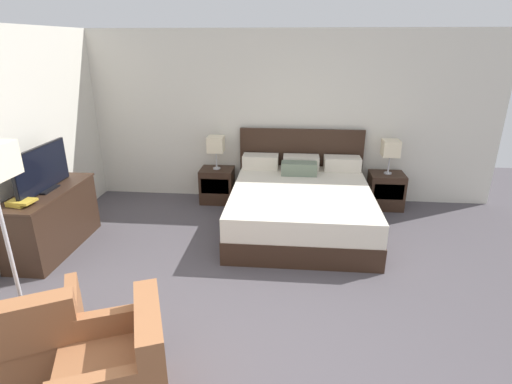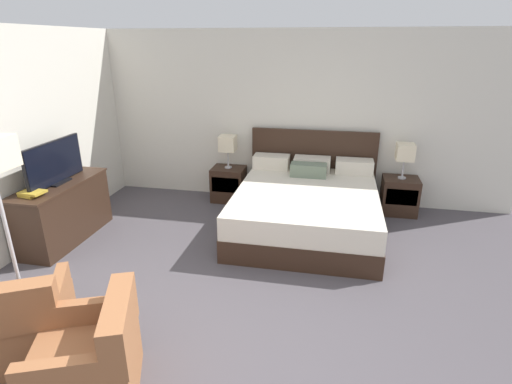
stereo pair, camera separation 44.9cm
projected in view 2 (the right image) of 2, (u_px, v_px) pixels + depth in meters
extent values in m
cube|color=silver|center=(284.00, 118.00, 5.98)|extent=(6.67, 0.06, 2.52)
cube|color=silver|center=(5.00, 147.00, 4.36)|extent=(0.06, 5.78, 2.52)
cube|color=#332116|center=(305.00, 221.00, 5.22)|extent=(1.79, 2.08, 0.28)
cube|color=beige|center=(306.00, 201.00, 5.12)|extent=(1.77, 2.06, 0.28)
cube|color=#332116|center=(313.00, 167.00, 6.05)|extent=(1.86, 0.05, 1.12)
cube|color=beige|center=(271.00, 162.00, 5.95)|extent=(0.52, 0.28, 0.20)
cube|color=beige|center=(312.00, 164.00, 5.84)|extent=(0.52, 0.28, 0.20)
cube|color=beige|center=(354.00, 166.00, 5.72)|extent=(0.52, 0.28, 0.20)
cube|color=slate|center=(308.00, 170.00, 5.60)|extent=(0.50, 0.22, 0.18)
cube|color=#332116|center=(229.00, 184.00, 6.21)|extent=(0.50, 0.41, 0.53)
cube|color=black|center=(225.00, 185.00, 6.00)|extent=(0.42, 0.01, 0.23)
cube|color=#332116|center=(399.00, 196.00, 5.74)|extent=(0.50, 0.41, 0.53)
cube|color=black|center=(402.00, 197.00, 5.53)|extent=(0.42, 0.01, 0.23)
cylinder|color=#B7B7BC|center=(228.00, 167.00, 6.11)|extent=(0.11, 0.11, 0.02)
cylinder|color=#B7B7BC|center=(228.00, 159.00, 6.06)|extent=(0.02, 0.02, 0.25)
cube|color=beige|center=(228.00, 143.00, 5.98)|extent=(0.24, 0.24, 0.23)
cylinder|color=#B7B7BC|center=(402.00, 178.00, 5.64)|extent=(0.11, 0.11, 0.02)
cylinder|color=#B7B7BC|center=(403.00, 169.00, 5.59)|extent=(0.02, 0.02, 0.25)
cube|color=beige|center=(405.00, 152.00, 5.51)|extent=(0.24, 0.24, 0.23)
cube|color=#332116|center=(63.00, 211.00, 4.93)|extent=(0.48, 1.30, 0.75)
cube|color=#382419|center=(58.00, 184.00, 4.80)|extent=(0.50, 1.34, 0.02)
cube|color=black|center=(58.00, 182.00, 4.79)|extent=(0.18, 0.30, 0.02)
cube|color=black|center=(54.00, 162.00, 4.71)|extent=(0.04, 0.96, 0.50)
cube|color=black|center=(56.00, 162.00, 4.70)|extent=(0.01, 0.93, 0.48)
cube|color=gold|center=(30.00, 194.00, 4.39)|extent=(0.22, 0.20, 0.03)
cube|color=gold|center=(32.00, 192.00, 4.38)|extent=(0.27, 0.21, 0.02)
cube|color=#935B38|center=(25.00, 329.00, 3.17)|extent=(0.92, 0.92, 0.40)
cube|color=#935B38|center=(5.00, 310.00, 2.79)|extent=(0.67, 0.46, 0.36)
cube|color=#935B38|center=(59.00, 292.00, 3.15)|extent=(0.38, 0.59, 0.18)
cube|color=#935B38|center=(86.00, 373.00, 2.75)|extent=(0.88, 0.88, 0.40)
cube|color=#935B38|center=(120.00, 323.00, 2.66)|extent=(0.40, 0.69, 0.36)
cube|color=#935B38|center=(68.00, 373.00, 2.38)|extent=(0.61, 0.32, 0.18)
cube|color=#935B38|center=(88.00, 311.00, 2.92)|extent=(0.61, 0.32, 0.18)
cylinder|color=#B7B7BC|center=(26.00, 309.00, 3.70)|extent=(0.28, 0.28, 0.02)
cylinder|color=#B7B7BC|center=(10.00, 243.00, 3.46)|extent=(0.03, 0.03, 1.35)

